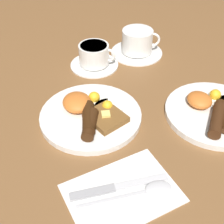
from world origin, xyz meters
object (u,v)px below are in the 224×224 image
Objects in this scene: knife at (114,188)px; breakfast_plate_far at (214,111)px; teacup_far at (137,43)px; breakfast_plate_near at (91,114)px; teacup_near at (94,57)px; spoon at (149,190)px.

breakfast_plate_far is at bearing 26.96° from knife.
breakfast_plate_near is at bearing -43.81° from teacup_far.
teacup_near is at bearing 82.47° from knife.
breakfast_plate_far is 0.33m from knife.
teacup_far is at bearing 74.47° from spoon.
teacup_near is (-0.32, -0.20, 0.02)m from breakfast_plate_far.
spoon is at bearing -22.10° from teacup_far.
knife is at bearing -6.10° from breakfast_plate_near.
teacup_near reaches higher than knife.
teacup_near is at bearing 159.01° from breakfast_plate_near.
teacup_far reaches higher than teacup_near.
breakfast_plate_near is 1.31× the size of spoon.
teacup_near is at bearing -81.90° from teacup_far.
breakfast_plate_near is 1.25× the size of knife.
spoon is (0.49, -0.20, -0.03)m from teacup_far.
teacup_far reaches higher than knife.
knife is at bearing -13.97° from teacup_near.
spoon is at bearing -59.52° from breakfast_plate_far.
knife is (0.46, -0.26, -0.03)m from teacup_far.
teacup_near is (-0.22, 0.09, 0.02)m from breakfast_plate_near.
breakfast_plate_far is (0.10, 0.29, -0.00)m from breakfast_plate_near.
spoon reaches higher than knife.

